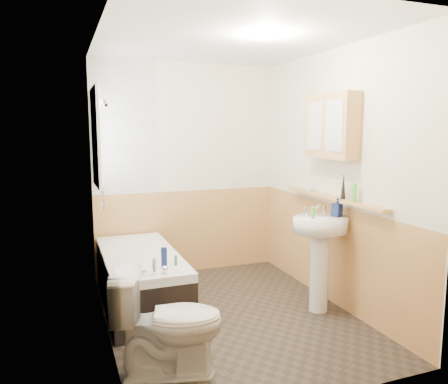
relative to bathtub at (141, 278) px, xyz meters
The scene contains 26 objects.
floor 0.96m from the bathtub, 37.19° to the right, with size 2.80×2.80×0.00m, color black.
ceiling 2.41m from the bathtub, 37.19° to the right, with size 2.80×2.80×0.00m, color white.
wall_back 1.49m from the bathtub, 49.55° to the left, with size 2.20×0.02×2.50m, color #F1E9C7.
wall_front 2.31m from the bathtub, 69.61° to the right, with size 2.20×0.02×2.50m, color #F1E9C7.
wall_left 1.18m from the bathtub, 124.46° to the right, with size 0.02×2.80×2.50m, color #F1E9C7.
wall_right 2.15m from the bathtub, 16.75° to the right, with size 0.02×2.80×2.50m, color #F1E9C7.
wainscot_right 1.91m from the bathtub, 16.94° to the right, with size 0.01×2.80×1.00m, color tan.
wainscot_front 2.09m from the bathtub, 69.40° to the right, with size 2.20×0.01×1.00m, color tan.
wainscot_back 1.13m from the bathtub, 48.81° to the left, with size 2.20×0.01×1.00m, color tan.
tile_cladding_left 1.18m from the bathtub, 122.88° to the right, with size 0.01×2.80×2.50m, color white.
tile_return_back 1.69m from the bathtub, 89.66° to the left, with size 0.75×0.01×1.50m, color white.
window 1.47m from the bathtub, 130.03° to the left, with size 0.03×0.79×0.99m.
bathtub is the anchor object (origin of this frame).
shower_riser 1.43m from the bathtub, 158.44° to the left, with size 0.11×0.08×1.22m.
toilet 1.31m from the bathtub, 91.31° to the right, with size 0.43×0.77×0.76m, color white.
sink 1.78m from the bathtub, 25.39° to the right, with size 0.54×0.43×1.04m.
pine_shelf 2.04m from the bathtub, 19.33° to the right, with size 0.10×1.55×0.03m, color tan.
medicine_cabinet 2.37m from the bathtub, 19.33° to the right, with size 0.17×0.68×0.61m.
foam_can 2.20m from the bathtub, 28.44° to the right, with size 0.05×0.05×0.16m, color #59C647.
green_bottle 2.15m from the bathtub, 24.24° to the right, with size 0.05×0.05×0.24m, color black.
black_jar 1.97m from the bathtub, ahead, with size 0.06×0.06×0.04m, color silver.
soap_bottle 2.01m from the bathtub, 24.82° to the right, with size 0.08×0.18×0.08m, color navy.
clear_bottle 1.80m from the bathtub, 28.91° to the right, with size 0.04×0.04×0.11m, color #59C647.
blue_gel 0.65m from the bathtub, 77.29° to the right, with size 0.05×0.03×0.18m, color navy.
cream_jar 0.74m from the bathtub, 104.48° to the right, with size 0.08×0.08×0.05m, color maroon.
orange_bottle 0.63m from the bathtub, 65.08° to the right, with size 0.03×0.03×0.09m, color #388447.
Camera 1 is at (-1.42, -3.62, 1.73)m, focal length 35.00 mm.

